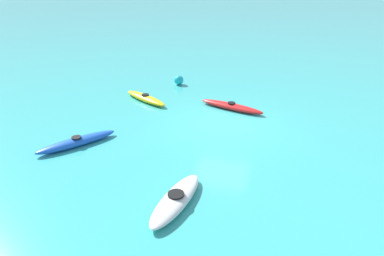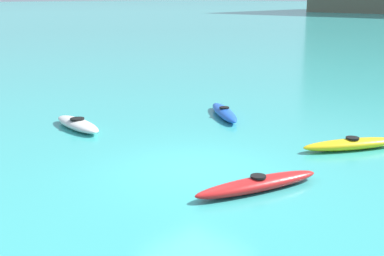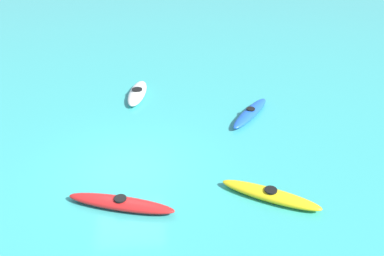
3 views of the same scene
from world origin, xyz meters
name	(u,v)px [view 2 (image 2 of 3)]	position (x,y,z in m)	size (l,w,h in m)	color
ground_plane	(196,170)	(0.00, 0.00, 0.00)	(600.00, 600.00, 0.00)	#38ADA8
kayak_yellow	(352,144)	(2.05, 4.53, 0.16)	(2.14, 3.02, 0.37)	yellow
kayak_white	(78,124)	(-5.82, 0.28, 0.16)	(2.82, 1.15, 0.37)	white
kayak_red	(258,184)	(2.03, -0.03, 0.16)	(1.57, 3.36, 0.37)	red
kayak_blue	(224,112)	(-3.38, 5.10, 0.16)	(2.86, 2.30, 0.37)	blue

